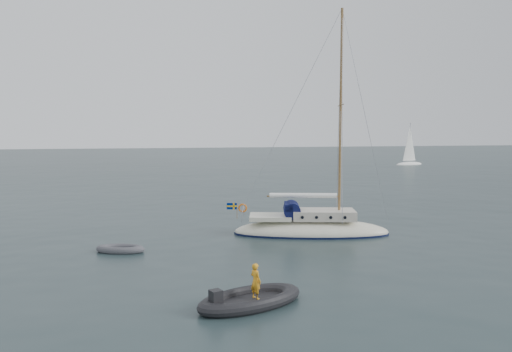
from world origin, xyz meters
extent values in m
plane|color=black|center=(0.00, 0.00, 0.00)|extent=(300.00, 300.00, 0.00)
ellipsoid|color=#EBE7CC|center=(2.07, 2.38, 0.15)|extent=(9.21, 2.87, 1.54)
cube|color=beige|center=(2.79, 2.38, 1.21)|extent=(3.68, 1.94, 0.56)
cube|color=#EBE7CC|center=(-0.38, 2.38, 1.04)|extent=(2.46, 1.94, 0.26)
cylinder|color=#0D123E|center=(0.90, 2.38, 1.49)|extent=(0.98, 1.69, 0.98)
cube|color=#0D123E|center=(0.69, 2.38, 1.69)|extent=(0.46, 1.69, 0.41)
cylinder|color=olive|center=(3.71, 2.38, 7.06)|extent=(0.15, 0.15, 12.28)
cylinder|color=olive|center=(3.71, 2.38, 7.68)|extent=(0.05, 2.25, 0.05)
cylinder|color=olive|center=(1.56, 2.38, 2.30)|extent=(4.30, 0.10, 0.10)
cylinder|color=white|center=(1.56, 2.38, 2.35)|extent=(4.00, 0.29, 0.29)
cylinder|color=#9797A0|center=(-2.02, 2.38, 1.48)|extent=(0.04, 2.25, 0.04)
torus|color=orange|center=(-2.07, 3.00, 1.48)|extent=(0.55, 0.10, 0.55)
cylinder|color=olive|center=(-2.38, 2.38, 1.38)|extent=(0.03, 0.03, 0.92)
cube|color=navy|center=(-2.69, 2.38, 1.69)|extent=(0.61, 0.02, 0.39)
cube|color=yellow|center=(-2.69, 2.38, 1.69)|extent=(0.63, 0.03, 0.09)
cube|color=yellow|center=(-2.57, 2.38, 1.69)|extent=(0.09, 0.03, 0.41)
cylinder|color=black|center=(1.46, 3.36, 1.21)|extent=(0.18, 0.06, 0.18)
cylinder|color=black|center=(1.46, 1.40, 1.21)|extent=(0.18, 0.06, 0.18)
cylinder|color=black|center=(2.28, 3.36, 1.21)|extent=(0.18, 0.06, 0.18)
cylinder|color=black|center=(2.28, 1.40, 1.21)|extent=(0.18, 0.06, 0.18)
cylinder|color=black|center=(3.10, 3.36, 1.21)|extent=(0.18, 0.06, 0.18)
cylinder|color=black|center=(3.10, 1.40, 1.21)|extent=(0.18, 0.06, 0.18)
cylinder|color=black|center=(3.92, 3.36, 1.21)|extent=(0.18, 0.06, 0.18)
cylinder|color=black|center=(3.92, 1.40, 1.21)|extent=(0.18, 0.06, 0.18)
cube|color=#54555A|center=(-8.90, 0.47, 0.11)|extent=(1.55, 0.64, 0.09)
cube|color=black|center=(-4.06, -8.63, 0.15)|extent=(2.61, 1.09, 0.13)
cube|color=black|center=(-5.48, -8.63, 0.49)|extent=(0.38, 0.38, 0.65)
imported|color=orange|center=(-3.85, -8.63, 0.85)|extent=(0.38, 0.51, 1.30)
ellipsoid|color=white|center=(39.07, 55.20, 0.05)|extent=(5.99, 2.00, 1.00)
cylinder|color=#9797A0|center=(39.07, 55.20, 3.99)|extent=(0.10, 0.10, 6.99)
cone|color=white|center=(39.02, 55.20, 3.99)|extent=(3.19, 3.19, 6.49)
camera|label=1|loc=(-7.76, -25.50, 6.23)|focal=35.00mm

